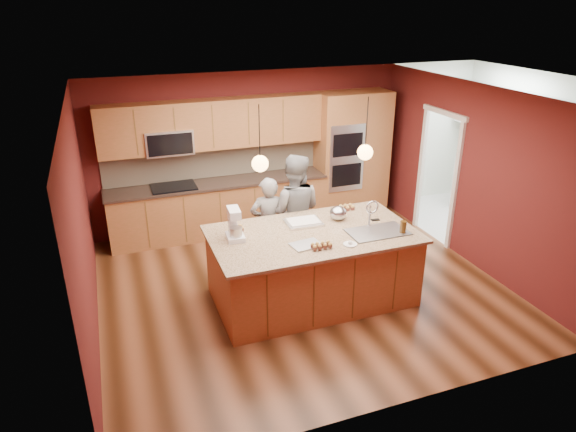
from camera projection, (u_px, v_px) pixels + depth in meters
name	position (u px, v px, depth m)	size (l,w,h in m)	color
floor	(301.00, 286.00, 7.35)	(5.50, 5.50, 0.00)	#3F220F
ceiling	(303.00, 96.00, 6.29)	(5.50, 5.50, 0.00)	white
wall_back	(250.00, 150.00, 8.98)	(5.50, 5.50, 0.00)	#551817
wall_front	(403.00, 291.00, 4.66)	(5.50, 5.50, 0.00)	#551817
wall_left	(82.00, 228.00, 5.95)	(5.00, 5.00, 0.00)	#551817
wall_right	(472.00, 176.00, 7.69)	(5.00, 5.00, 0.00)	#551817
cabinet_run	(216.00, 179.00, 8.69)	(3.74, 0.64, 2.30)	#98632F
oven_column	(352.00, 155.00, 9.37)	(1.30, 0.62, 2.30)	#98632F
doorway_trim	(437.00, 178.00, 8.49)	(0.08, 1.11, 2.20)	white
laundry_room	(508.00, 113.00, 8.99)	(2.60, 2.70, 2.70)	beige
pendant_left	(260.00, 163.00, 6.06)	(0.20, 0.20, 0.80)	black
pendant_right	(365.00, 152.00, 6.50)	(0.20, 0.20, 0.80)	black
island	(313.00, 265.00, 6.87)	(2.68, 1.50, 1.36)	#98632F
person_left	(268.00, 225.00, 7.55)	(0.53, 0.35, 1.46)	black
person_right	(294.00, 212.00, 7.62)	(0.85, 0.66, 1.76)	slate
stand_mixer	(235.00, 226.00, 6.45)	(0.24, 0.32, 0.41)	white
sheet_cake	(304.00, 222.00, 6.95)	(0.50, 0.38, 0.05)	white
cooling_rack	(306.00, 245.00, 6.33)	(0.37, 0.27, 0.02)	silver
mixing_bowl	(338.00, 213.00, 7.05)	(0.24, 0.24, 0.20)	silver
plate	(350.00, 244.00, 6.35)	(0.17, 0.17, 0.01)	silver
tumbler	(403.00, 227.00, 6.65)	(0.08, 0.08, 0.17)	#3A240B
phone	(375.00, 220.00, 7.06)	(0.12, 0.06, 0.01)	black
cupcakes_left	(238.00, 228.00, 6.74)	(0.15, 0.15, 0.07)	#BA8E41
cupcakes_rack	(321.00, 245.00, 6.24)	(0.28, 0.14, 0.06)	#BA8E41
cupcakes_right	(347.00, 207.00, 7.40)	(0.24, 0.16, 0.07)	#BA8E41
washer	(504.00, 201.00, 9.15)	(0.57, 0.59, 0.92)	white
dryer	(476.00, 186.00, 9.78)	(0.63, 0.65, 1.01)	white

